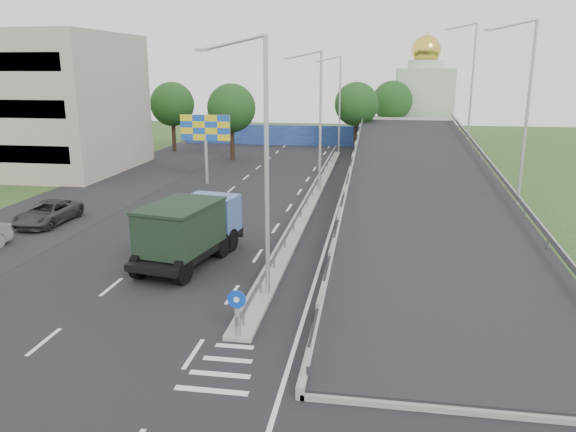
% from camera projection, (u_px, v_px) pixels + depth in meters
% --- Properties ---
extents(ground, '(160.00, 160.00, 0.00)m').
position_uv_depth(ground, '(221.00, 374.00, 17.17)').
color(ground, '#2D4C1E').
rests_on(ground, ground).
extents(road_surface, '(26.00, 90.00, 0.04)m').
position_uv_depth(road_surface, '(260.00, 211.00, 36.71)').
color(road_surface, black).
rests_on(road_surface, ground).
extents(parking_strip, '(8.00, 90.00, 0.05)m').
position_uv_depth(parking_strip, '(75.00, 203.00, 38.70)').
color(parking_strip, black).
rests_on(parking_strip, ground).
extents(median, '(1.00, 44.00, 0.20)m').
position_uv_depth(median, '(312.00, 197.00, 40.05)').
color(median, gray).
rests_on(median, ground).
extents(overpass_ramp, '(10.00, 50.00, 3.50)m').
position_uv_depth(overpass_ramp, '(421.00, 178.00, 38.48)').
color(overpass_ramp, gray).
rests_on(overpass_ramp, ground).
extents(median_guardrail, '(0.09, 44.00, 0.71)m').
position_uv_depth(median_guardrail, '(312.00, 188.00, 39.88)').
color(median_guardrail, gray).
rests_on(median_guardrail, median).
extents(sign_bollard, '(0.64, 0.23, 1.67)m').
position_uv_depth(sign_bollard, '(237.00, 313.00, 18.98)').
color(sign_bollard, black).
rests_on(sign_bollard, median).
extents(lamp_post_near, '(2.74, 0.18, 10.08)m').
position_uv_depth(lamp_post_near, '(262.00, 156.00, 21.39)').
color(lamp_post_near, '#B2B5B7').
rests_on(lamp_post_near, median).
extents(lamp_post_mid, '(2.74, 0.18, 10.08)m').
position_uv_depth(lamp_post_mid, '(318.00, 114.00, 40.48)').
color(lamp_post_mid, '#B2B5B7').
rests_on(lamp_post_mid, median).
extents(lamp_post_far, '(2.74, 0.18, 10.08)m').
position_uv_depth(lamp_post_far, '(338.00, 99.00, 59.57)').
color(lamp_post_far, '#B2B5B7').
rests_on(lamp_post_far, median).
extents(blue_wall, '(30.00, 0.50, 2.40)m').
position_uv_depth(blue_wall, '(306.00, 136.00, 67.10)').
color(blue_wall, navy).
rests_on(blue_wall, ground).
extents(church, '(7.00, 7.00, 13.80)m').
position_uv_depth(church, '(423.00, 98.00, 71.55)').
color(church, '#B2CCAD').
rests_on(church, ground).
extents(billboard, '(4.00, 0.24, 5.50)m').
position_uv_depth(billboard, '(205.00, 132.00, 44.19)').
color(billboard, '#B2B5B7').
rests_on(billboard, ground).
extents(tree_left_mid, '(4.80, 4.80, 7.60)m').
position_uv_depth(tree_left_mid, '(231.00, 108.00, 55.55)').
color(tree_left_mid, black).
rests_on(tree_left_mid, ground).
extents(tree_median_far, '(4.80, 4.80, 7.60)m').
position_uv_depth(tree_median_far, '(356.00, 104.00, 61.35)').
color(tree_median_far, black).
rests_on(tree_median_far, ground).
extents(tree_left_far, '(4.80, 4.80, 7.60)m').
position_uv_depth(tree_left_far, '(172.00, 104.00, 61.54)').
color(tree_left_far, black).
rests_on(tree_left_far, ground).
extents(tree_ramp_far, '(4.80, 4.80, 7.60)m').
position_uv_depth(tree_ramp_far, '(392.00, 101.00, 67.42)').
color(tree_ramp_far, black).
rests_on(tree_ramp_far, ground).
extents(dump_truck, '(3.71, 7.27, 3.06)m').
position_uv_depth(dump_truck, '(190.00, 228.00, 26.63)').
color(dump_truck, black).
rests_on(dump_truck, ground).
extents(parked_car_c, '(2.33, 4.91, 1.36)m').
position_uv_depth(parked_car_c, '(48.00, 213.00, 33.47)').
color(parked_car_c, '#303034').
rests_on(parked_car_c, ground).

